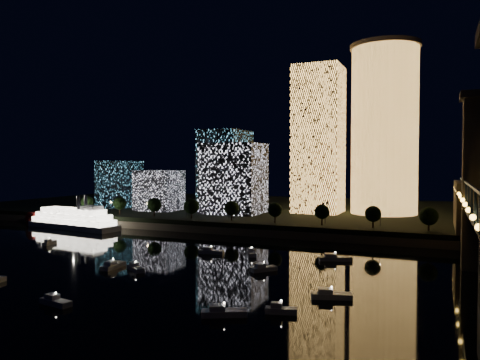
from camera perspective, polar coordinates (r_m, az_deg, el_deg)
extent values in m
plane|color=black|center=(115.39, -5.56, -13.01)|extent=(520.00, 520.00, 0.00)
cube|color=black|center=(264.58, 11.44, -3.98)|extent=(420.00, 160.00, 5.00)
cube|color=#6B5E4C|center=(189.62, 6.56, -6.61)|extent=(420.00, 6.00, 3.00)
cylinder|color=#FEB251|center=(243.41, 17.19, 5.66)|extent=(32.00, 32.00, 81.57)
cylinder|color=#6B5E4C|center=(249.65, 17.29, 15.28)|extent=(34.00, 34.00, 2.00)
cube|color=#FEB251|center=(242.44, 9.56, 4.86)|extent=(23.31, 23.31, 74.17)
cube|color=silver|center=(235.04, -0.77, 0.21)|extent=(28.49, 24.10, 35.06)
cube|color=#58C1EF|center=(248.65, -1.80, 1.17)|extent=(21.25, 27.63, 42.50)
cube|color=silver|center=(254.09, -9.83, -1.24)|extent=(21.23, 19.30, 21.23)
cube|color=#58C1EF|center=(277.97, -14.46, -0.45)|extent=(19.01, 20.91, 26.62)
cube|color=#162649|center=(97.91, 26.86, -1.06)|extent=(0.50, 150.00, 0.50)
cube|color=#6B5E4C|center=(198.76, 26.44, -3.51)|extent=(12.00, 40.00, 23.00)
cube|color=#162649|center=(110.08, 26.44, -2.57)|extent=(0.50, 0.50, 7.00)
cube|color=#162649|center=(134.00, 25.88, -1.78)|extent=(0.50, 0.50, 7.00)
cube|color=#162649|center=(157.93, 25.48, -1.23)|extent=(0.50, 0.50, 7.00)
sphere|color=#FFB338|center=(98.27, 26.52, -4.09)|extent=(1.20, 1.20, 1.20)
sphere|color=#FFB338|center=(143.06, 25.50, -2.23)|extent=(1.20, 1.20, 1.20)
sphere|color=#FFB338|center=(187.95, 24.97, -1.26)|extent=(1.20, 1.20, 1.20)
cube|color=silver|center=(229.45, -19.67, -5.28)|extent=(50.75, 17.74, 2.48)
cube|color=white|center=(229.17, -19.68, -4.69)|extent=(46.51, 16.18, 2.28)
cube|color=white|center=(228.92, -19.69, -4.13)|extent=(42.27, 14.61, 2.28)
cube|color=white|center=(228.69, -19.70, -3.56)|extent=(35.98, 12.78, 2.28)
cube|color=silver|center=(219.11, -17.63, -3.26)|extent=(9.02, 7.23, 1.86)
cylinder|color=black|center=(222.25, -19.10, -2.61)|extent=(1.45, 1.45, 6.21)
cylinder|color=black|center=(224.93, -18.29, -2.55)|extent=(1.45, 1.45, 6.21)
cylinder|color=maroon|center=(248.77, -23.34, -4.34)|extent=(8.39, 10.18, 7.25)
cube|color=silver|center=(187.45, -22.22, -7.13)|extent=(3.12, 6.63, 1.20)
cube|color=silver|center=(186.51, -22.40, -6.84)|extent=(2.02, 2.49, 1.00)
sphere|color=white|center=(187.15, -22.23, -6.53)|extent=(0.36, 0.36, 0.36)
cube|color=silver|center=(109.17, -21.54, -13.69)|extent=(8.07, 3.68, 1.20)
cube|color=silver|center=(109.79, -21.92, -13.01)|extent=(3.00, 2.42, 1.00)
sphere|color=white|center=(108.65, -21.56, -12.67)|extent=(0.36, 0.36, 0.36)
cube|color=silver|center=(108.50, 11.10, -13.68)|extent=(9.34, 5.49, 1.20)
cube|color=silver|center=(108.08, 10.39, -13.14)|extent=(3.68, 3.17, 1.00)
sphere|color=white|center=(107.98, 11.11, -12.66)|extent=(0.36, 0.36, 0.36)
cube|color=silver|center=(157.11, -3.52, -8.74)|extent=(8.69, 4.36, 1.20)
cube|color=silver|center=(157.22, -3.96, -8.32)|extent=(3.30, 2.73, 1.00)
sphere|color=white|center=(156.75, -3.52, -8.02)|extent=(0.36, 0.36, 0.36)
cube|color=silver|center=(154.13, 1.44, -8.94)|extent=(5.57, 7.68, 1.20)
cube|color=silver|center=(155.02, 1.40, -8.47)|extent=(2.92, 3.20, 1.00)
sphere|color=white|center=(153.76, 1.44, -8.21)|extent=(0.36, 0.36, 0.36)
cube|color=silver|center=(149.01, 11.55, -9.37)|extent=(10.50, 6.52, 1.20)
cube|color=silver|center=(148.57, 10.97, -8.96)|extent=(4.20, 3.67, 1.00)
sphere|color=white|center=(148.63, 11.55, -8.61)|extent=(0.36, 0.36, 0.36)
cube|color=silver|center=(132.29, 2.93, -10.78)|extent=(6.69, 7.34, 1.20)
cube|color=silver|center=(131.50, 2.50, -10.37)|extent=(3.20, 3.28, 1.00)
sphere|color=white|center=(131.86, 2.93, -9.93)|extent=(0.36, 0.36, 0.36)
cube|color=silver|center=(96.93, 5.04, -15.58)|extent=(6.61, 3.48, 1.20)
cube|color=silver|center=(96.67, 4.46, -14.94)|extent=(2.54, 2.13, 1.00)
sphere|color=white|center=(96.34, 5.04, -14.44)|extent=(0.36, 0.36, 0.36)
cube|color=silver|center=(135.77, -12.60, -10.49)|extent=(7.88, 6.50, 1.20)
cube|color=silver|center=(136.62, -12.77, -9.95)|extent=(3.41, 3.23, 1.00)
sphere|color=white|center=(135.35, -12.60, -9.67)|extent=(0.36, 0.36, 0.36)
cube|color=silver|center=(95.25, -1.94, -15.89)|extent=(9.26, 6.56, 1.20)
cube|color=silver|center=(94.90, -2.78, -15.26)|extent=(3.83, 3.48, 1.00)
sphere|color=white|center=(94.66, -1.95, -14.74)|extent=(0.36, 0.36, 0.36)
cube|color=silver|center=(140.74, -15.19, -10.07)|extent=(3.29, 9.03, 1.20)
cube|color=silver|center=(139.46, -15.52, -9.72)|extent=(2.47, 3.22, 1.00)
sphere|color=white|center=(140.34, -15.20, -9.27)|extent=(0.36, 0.36, 0.36)
cylinder|color=black|center=(248.62, -18.11, -3.38)|extent=(0.70, 0.70, 4.00)
sphere|color=black|center=(248.33, -18.12, -2.57)|extent=(6.36, 6.36, 6.36)
cylinder|color=black|center=(235.92, -14.46, -3.62)|extent=(0.70, 0.70, 4.00)
sphere|color=black|center=(235.61, -14.46, -2.78)|extent=(6.24, 6.24, 6.24)
cylinder|color=black|center=(224.29, -10.40, -3.88)|extent=(0.70, 0.70, 4.00)
sphere|color=black|center=(223.96, -10.41, -2.99)|extent=(6.64, 6.64, 6.64)
cylinder|color=black|center=(213.90, -5.93, -4.15)|extent=(0.70, 0.70, 4.00)
sphere|color=black|center=(213.55, -5.93, -3.21)|extent=(6.99, 6.99, 6.99)
cylinder|color=black|center=(204.93, -1.03, -4.41)|extent=(0.70, 0.70, 4.00)
sphere|color=black|center=(204.57, -1.03, -3.43)|extent=(6.44, 6.44, 6.44)
cylinder|color=black|center=(197.60, 4.28, -4.65)|extent=(0.70, 0.70, 4.00)
sphere|color=black|center=(197.22, 4.28, -3.64)|extent=(6.03, 6.03, 6.03)
cylinder|color=black|center=(192.07, 9.95, -4.87)|extent=(0.70, 0.70, 4.00)
sphere|color=black|center=(191.68, 9.96, -3.83)|extent=(6.08, 6.08, 6.08)
cylinder|color=black|center=(188.51, 15.90, -5.04)|extent=(0.70, 0.70, 4.00)
sphere|color=black|center=(188.12, 15.91, -3.98)|extent=(6.26, 6.26, 6.26)
cylinder|color=black|center=(187.04, 22.01, -5.17)|extent=(0.70, 0.70, 4.00)
sphere|color=black|center=(186.64, 22.03, -4.10)|extent=(6.81, 6.81, 6.81)
cylinder|color=black|center=(246.73, -15.44, -3.27)|extent=(0.24, 0.24, 5.00)
sphere|color=#FFCC7F|center=(246.49, -15.45, -2.62)|extent=(0.70, 0.70, 0.70)
cylinder|color=black|center=(233.65, -11.22, -3.53)|extent=(0.24, 0.24, 5.00)
sphere|color=#FFCC7F|center=(233.40, -11.23, -2.85)|extent=(0.70, 0.70, 0.70)
cylinder|color=black|center=(221.98, -6.53, -3.79)|extent=(0.24, 0.24, 5.00)
sphere|color=#FFCC7F|center=(221.71, -6.53, -3.07)|extent=(0.70, 0.70, 0.70)
cylinder|color=black|center=(211.96, -1.35, -4.06)|extent=(0.24, 0.24, 5.00)
sphere|color=#FFCC7F|center=(211.68, -1.35, -3.30)|extent=(0.70, 0.70, 0.70)
cylinder|color=black|center=(203.82, 4.30, -4.30)|extent=(0.24, 0.24, 5.00)
sphere|color=#FFCC7F|center=(203.53, 4.30, -3.52)|extent=(0.70, 0.70, 0.70)
cylinder|color=black|center=(197.81, 10.36, -4.52)|extent=(0.24, 0.24, 5.00)
sphere|color=#FFCC7F|center=(197.52, 10.36, -3.72)|extent=(0.70, 0.70, 0.70)
cylinder|color=black|center=(194.13, 16.72, -4.70)|extent=(0.24, 0.24, 5.00)
sphere|color=#FFCC7F|center=(193.82, 16.73, -3.88)|extent=(0.70, 0.70, 0.70)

